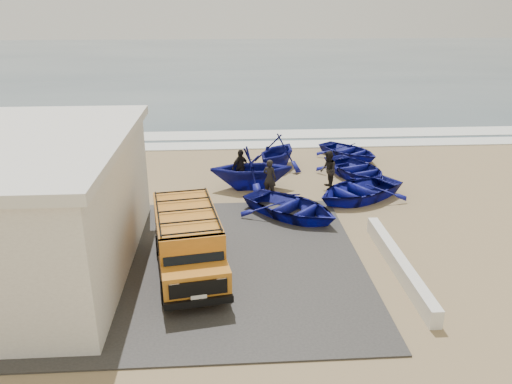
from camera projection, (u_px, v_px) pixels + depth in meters
name	position (u px, v px, depth m)	size (l,w,h in m)	color
ground	(237.00, 235.00, 18.29)	(160.00, 160.00, 0.00)	#977F58
slab	(178.00, 263.00, 16.30)	(12.00, 10.00, 0.05)	#373532
ocean	(225.00, 61.00, 70.45)	(180.00, 88.00, 0.01)	#385166
surf_line	(231.00, 146.00, 29.46)	(180.00, 1.60, 0.06)	white
surf_wash	(231.00, 135.00, 31.79)	(180.00, 2.20, 0.04)	white
parapet	(399.00, 264.00, 15.71)	(0.35, 6.00, 0.55)	silver
van	(188.00, 240.00, 15.46)	(2.63, 5.01, 2.05)	orange
boat_near_left	(291.00, 207.00, 19.67)	(2.95, 4.13, 0.85)	navy
boat_near_right	(358.00, 190.00, 21.42)	(3.03, 4.24, 0.88)	navy
boat_mid_left	(251.00, 168.00, 22.51)	(3.20, 3.71, 1.95)	navy
boat_mid_right	(356.00, 169.00, 24.15)	(2.90, 4.06, 0.84)	navy
boat_far_left	(277.00, 151.00, 25.32)	(2.86, 3.32, 1.75)	navy
boat_far_right	(349.00, 151.00, 27.17)	(2.58, 3.61, 0.75)	navy
fisherman_front	(270.00, 178.00, 21.62)	(0.61, 0.40, 1.68)	black
fisherman_middle	(328.00, 170.00, 22.52)	(0.85, 0.66, 1.75)	black
fisherman_back	(240.00, 168.00, 22.94)	(1.00, 0.42, 1.71)	black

